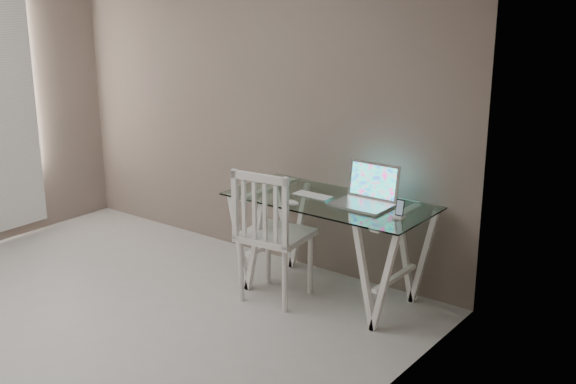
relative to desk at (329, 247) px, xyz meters
name	(u,v)px	position (x,y,z in m)	size (l,w,h in m)	color
desk	(329,247)	(0.00, 0.00, 0.00)	(1.50, 0.70, 0.75)	silver
chair	(270,230)	(-0.28, -0.34, 0.17)	(0.51, 0.51, 1.00)	silver
laptop	(367,195)	(0.26, 0.08, 0.43)	(0.40, 0.32, 0.28)	silver
keyboard	(313,196)	(-0.15, 0.00, 0.37)	(0.31, 0.13, 0.01)	silver
mouse	(291,203)	(-0.14, -0.27, 0.38)	(0.12, 0.07, 0.04)	white
phone_dock	(399,213)	(0.59, -0.06, 0.40)	(0.07, 0.07, 0.13)	white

